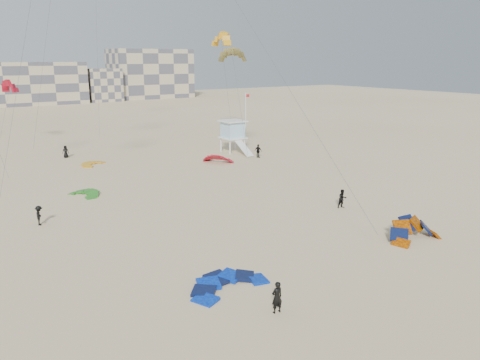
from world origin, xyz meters
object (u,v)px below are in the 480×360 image
kitesurfer_main (277,297)px  kite_ground_blue (228,287)px  lifeguard_tower_near (233,136)px  kite_ground_orange (414,240)px

kitesurfer_main → kite_ground_blue: bearing=-76.8°
kitesurfer_main → lifeguard_tower_near: 43.42m
kite_ground_orange → kitesurfer_main: kite_ground_orange is taller
kite_ground_orange → kitesurfer_main: (-14.57, -2.40, 0.87)m
lifeguard_tower_near → kitesurfer_main: bearing=-119.5°
kite_ground_blue → kite_ground_orange: (15.20, -1.37, 0.00)m
lifeguard_tower_near → kite_ground_blue: bearing=-123.0°
kite_ground_blue → lifeguard_tower_near: (22.27, 33.85, 2.23)m
kite_ground_orange → kitesurfer_main: size_ratio=2.43×
kitesurfer_main → lifeguard_tower_near: size_ratio=0.28×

